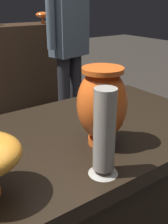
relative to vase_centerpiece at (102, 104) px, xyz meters
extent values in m
cube|color=black|center=(-0.06, 0.11, -0.16)|extent=(1.20, 0.64, 0.05)
cylinder|color=#E55B1E|center=(0.00, 0.00, -0.13)|extent=(0.09, 0.09, 0.02)
ellipsoid|color=#E55B1E|center=(0.00, 0.00, 0.00)|extent=(0.16, 0.16, 0.23)
cylinder|color=#E55B1E|center=(0.00, 0.00, 0.11)|extent=(0.13, 0.13, 0.01)
cone|color=gray|center=(-0.10, -0.14, -0.13)|extent=(0.08, 0.08, 0.02)
cylinder|color=gray|center=(-0.10, -0.14, -0.01)|extent=(0.06, 0.06, 0.23)
cylinder|color=#E55B1E|center=(0.98, 2.24, 0.06)|extent=(0.06, 0.06, 0.01)
cylinder|color=#E55B1E|center=(0.98, 2.24, 0.09)|extent=(0.02, 0.02, 0.05)
ellipsoid|color=#E55B1E|center=(0.98, 2.24, 0.14)|extent=(0.15, 0.15, 0.06)
cylinder|color=#232328|center=(0.84, 1.40, -0.54)|extent=(0.11, 0.11, 0.79)
cylinder|color=#232328|center=(0.70, 1.37, -0.54)|extent=(0.11, 0.11, 0.79)
cube|color=slate|center=(0.77, 1.39, 0.16)|extent=(0.35, 0.25, 0.63)
cylinder|color=slate|center=(0.96, 1.43, 0.20)|extent=(0.07, 0.07, 0.53)
cylinder|color=slate|center=(0.57, 1.34, 0.20)|extent=(0.07, 0.07, 0.53)
camera|label=1|loc=(-0.52, -0.62, 0.31)|focal=43.93mm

